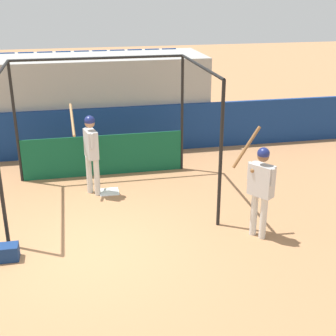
# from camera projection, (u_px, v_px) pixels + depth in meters

# --- Properties ---
(ground_plane) EXTENTS (60.00, 60.00, 0.00)m
(ground_plane) POSITION_uv_depth(u_px,v_px,m) (91.00, 251.00, 8.48)
(ground_plane) COLOR #A8754C
(outfield_wall) EXTENTS (24.00, 0.12, 1.34)m
(outfield_wall) POSITION_uv_depth(u_px,v_px,m) (79.00, 133.00, 12.97)
(outfield_wall) COLOR navy
(outfield_wall) RESTS_ON ground
(bleacher_section) EXTENTS (7.60, 2.40, 2.62)m
(bleacher_section) POSITION_uv_depth(u_px,v_px,m) (76.00, 100.00, 13.88)
(bleacher_section) COLOR #9E9E99
(bleacher_section) RESTS_ON ground
(batting_cage) EXTENTS (4.10, 3.23, 2.95)m
(batting_cage) POSITION_uv_depth(u_px,v_px,m) (104.00, 136.00, 10.91)
(batting_cage) COLOR black
(batting_cage) RESTS_ON ground
(home_plate) EXTENTS (0.44, 0.44, 0.02)m
(home_plate) POSITION_uv_depth(u_px,v_px,m) (109.00, 192.00, 10.87)
(home_plate) COLOR white
(home_plate) RESTS_ON ground
(player_batter) EXTENTS (0.57, 0.87, 2.01)m
(player_batter) POSITION_uv_depth(u_px,v_px,m) (91.00, 147.00, 10.40)
(player_batter) COLOR silver
(player_batter) RESTS_ON ground
(player_waiting) EXTENTS (0.71, 0.66, 2.10)m
(player_waiting) POSITION_uv_depth(u_px,v_px,m) (261.00, 184.00, 8.58)
(player_waiting) COLOR silver
(player_waiting) RESTS_ON ground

